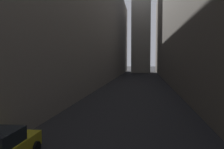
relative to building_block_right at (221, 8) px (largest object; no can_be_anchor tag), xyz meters
name	(u,v)px	position (x,y,z in m)	size (l,w,h in m)	color
ground_plane	(136,87)	(-13.24, -2.00, -12.59)	(264.00, 264.00, 0.00)	black
building_block_left	(69,16)	(-24.90, 0.00, -0.70)	(12.32, 108.00, 23.78)	slate
building_block_right	(221,8)	(0.00, 0.00, 0.00)	(15.48, 108.00, 25.18)	#60594F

